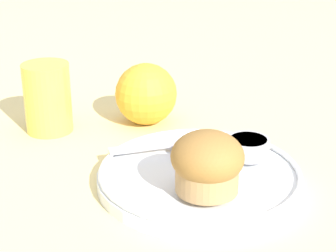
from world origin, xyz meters
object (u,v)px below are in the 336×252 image
at_px(muffin, 207,163).
at_px(orange_fruit, 146,94).
at_px(butter_knife, 173,143).
at_px(juice_glass, 48,98).

bearing_deg(muffin, orange_fruit, 72.74).
xyz_separation_m(muffin, orange_fruit, (0.07, 0.23, -0.01)).
height_order(muffin, butter_knife, muffin).
height_order(muffin, orange_fruit, orange_fruit).
bearing_deg(juice_glass, butter_knife, -62.73).
bearing_deg(muffin, juice_glass, 100.72).
xyz_separation_m(butter_knife, juice_glass, (-0.09, 0.17, 0.03)).
distance_m(muffin, butter_knife, 0.12).
relative_size(butter_knife, orange_fruit, 1.81).
distance_m(muffin, juice_glass, 0.29).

